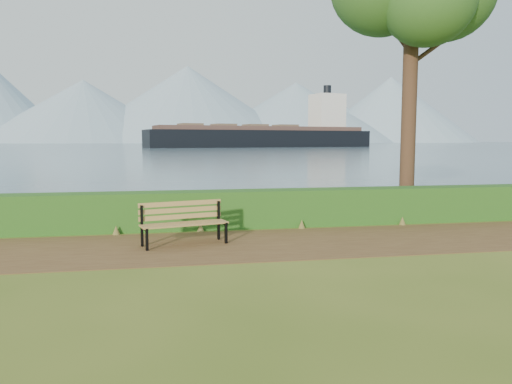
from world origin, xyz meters
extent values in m
plane|color=#49601B|center=(0.00, 0.00, 0.00)|extent=(140.00, 140.00, 0.00)
cube|color=#54371D|center=(0.00, 0.30, 0.01)|extent=(40.00, 3.40, 0.01)
cube|color=#144012|center=(0.00, 2.60, 0.50)|extent=(32.00, 0.85, 1.00)
cube|color=#465D71|center=(0.00, 260.00, 0.01)|extent=(700.00, 510.00, 0.00)
cone|color=#819BAC|center=(-60.00, 395.00, 24.00)|extent=(160.00, 160.00, 48.00)
cone|color=#819BAC|center=(20.00, 405.00, 31.00)|extent=(190.00, 190.00, 62.00)
cone|color=#819BAC|center=(110.00, 400.00, 25.00)|extent=(170.00, 170.00, 50.00)
cone|color=#819BAC|center=(200.00, 410.00, 29.00)|extent=(150.00, 150.00, 58.00)
cone|color=#819BAC|center=(-10.00, 430.00, 17.50)|extent=(120.00, 120.00, 35.00)
cone|color=#819BAC|center=(150.00, 425.00, 20.00)|extent=(130.00, 130.00, 40.00)
cube|color=black|center=(-2.39, 0.05, 0.24)|extent=(0.07, 0.08, 0.49)
cube|color=black|center=(-2.51, 0.51, 0.46)|extent=(0.07, 0.08, 0.93)
cube|color=black|center=(-2.45, 0.28, 0.45)|extent=(0.19, 0.56, 0.05)
cube|color=black|center=(-0.64, 0.50, 0.24)|extent=(0.07, 0.08, 0.49)
cube|color=black|center=(-0.76, 0.96, 0.46)|extent=(0.07, 0.08, 0.93)
cube|color=black|center=(-0.70, 0.73, 0.45)|extent=(0.19, 0.56, 0.05)
cube|color=olive|center=(-1.52, 0.31, 0.49)|extent=(1.90, 0.58, 0.04)
cube|color=olive|center=(-1.56, 0.44, 0.49)|extent=(1.90, 0.58, 0.04)
cube|color=olive|center=(-1.59, 0.57, 0.49)|extent=(1.90, 0.58, 0.04)
cube|color=olive|center=(-1.63, 0.71, 0.49)|extent=(1.90, 0.58, 0.04)
cube|color=olive|center=(-1.64, 0.77, 0.61)|extent=(1.89, 0.53, 0.11)
cube|color=olive|center=(-1.64, 0.77, 0.77)|extent=(1.89, 0.53, 0.11)
cube|color=olive|center=(-1.64, 0.77, 0.92)|extent=(1.89, 0.53, 0.11)
cylinder|color=#382316|center=(5.53, 3.84, 4.12)|extent=(0.46, 0.46, 8.23)
cylinder|color=#382316|center=(6.04, 3.84, 5.03)|extent=(1.20, 0.14, 0.90)
cylinder|color=#382316|center=(5.07, 3.95, 5.60)|extent=(0.93, 0.43, 0.82)
cube|color=black|center=(29.44, 144.42, 1.58)|extent=(74.23, 27.51, 7.35)
cube|color=#4D352E|center=(29.44, 144.42, 5.88)|extent=(68.24, 25.08, 1.26)
cube|color=silver|center=(52.37, 149.61, 11.55)|extent=(11.13, 10.54, 11.55)
cylinder|color=black|center=(52.37, 149.61, 18.38)|extent=(2.52, 2.52, 3.67)
cube|color=brown|center=(6.50, 139.22, 6.72)|extent=(7.68, 8.15, 0.84)
cube|color=brown|center=(16.74, 141.54, 6.72)|extent=(7.68, 8.15, 0.84)
cube|color=brown|center=(26.98, 143.86, 6.72)|extent=(7.68, 8.15, 0.84)
cube|color=brown|center=(37.22, 146.18, 6.72)|extent=(7.68, 8.15, 0.84)
camera|label=1|loc=(-2.05, -10.64, 2.37)|focal=35.00mm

